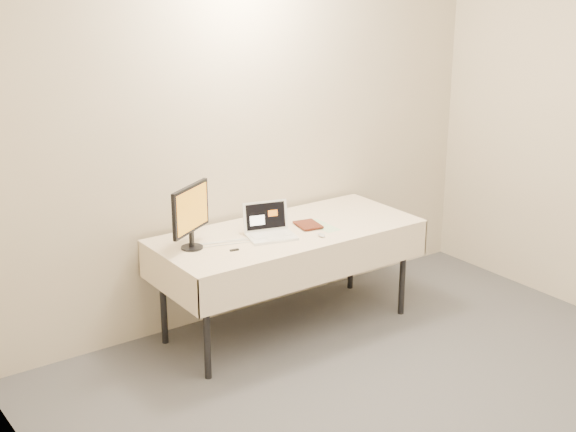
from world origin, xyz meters
TOP-DOWN VIEW (x-y plane):
  - back_wall at (0.00, 2.50)m, footprint 4.00×0.10m
  - table at (0.00, 2.05)m, footprint 1.86×0.81m
  - laptop at (-0.17, 2.02)m, footprint 0.37×0.33m
  - monitor at (-0.71, 2.11)m, footprint 0.36×0.23m
  - book at (0.09, 2.04)m, footprint 0.15×0.05m
  - alarm_clock at (0.02, 2.35)m, footprint 0.11×0.06m
  - clicker at (0.11, 1.80)m, footprint 0.05×0.08m
  - paper_form at (0.25, 1.98)m, footprint 0.12×0.30m
  - usb_dongle at (-0.51, 1.91)m, footprint 0.06×0.03m

SIDE VIEW (x-z plane):
  - table at x=0.00m, z-range 0.31..1.05m
  - paper_form at x=0.25m, z-range 0.74..0.74m
  - usb_dongle at x=-0.51m, z-range 0.74..0.75m
  - clicker at x=0.11m, z-range 0.74..0.76m
  - alarm_clock at x=0.02m, z-range 0.74..0.78m
  - laptop at x=-0.17m, z-range 0.68..0.90m
  - book at x=0.09m, z-range 0.74..0.94m
  - monitor at x=-0.71m, z-range 0.77..1.19m
  - back_wall at x=0.00m, z-range 0.00..2.70m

